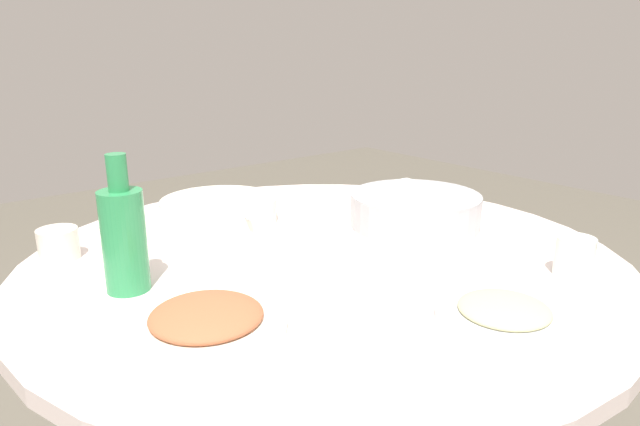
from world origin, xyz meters
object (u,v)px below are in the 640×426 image
Objects in this scene: dish_tofu_braise at (207,321)px; green_bottle at (124,237)px; tea_cup_far at (58,244)px; rice_bowl at (415,209)px; round_dining_table at (324,324)px; tea_cup_near at (574,257)px; soup_bowl at (219,211)px; dish_noodles at (504,313)px.

dish_tofu_braise is 0.24m from green_bottle.
rice_bowl is at bearing 66.66° from tea_cup_far.
tea_cup_far is (-0.31, -0.72, -0.01)m from rice_bowl.
tea_cup_far is (-0.32, -0.43, 0.19)m from round_dining_table.
rice_bowl is at bearing 92.59° from round_dining_table.
green_bottle is 0.81m from tea_cup_near.
dish_tofu_braise is 0.47m from tea_cup_far.
rice_bowl is 1.00× the size of soup_bowl.
dish_tofu_braise is 3.23× the size of tea_cup_near.
green_bottle is at bearing -96.36° from rice_bowl.
rice_bowl is 1.27× the size of dish_tofu_braise.
dish_tofu_braise is at bearing -125.09° from dish_noodles.
dish_tofu_braise is (0.14, -0.35, 0.18)m from round_dining_table.
green_bottle reaches higher than rice_bowl.
soup_bowl is (-0.32, -0.35, -0.01)m from rice_bowl.
soup_bowl is 1.45× the size of dish_noodles.
round_dining_table is 0.46m from green_bottle.
dish_noodles is 0.46m from dish_tofu_braise.
round_dining_table is 4.99× the size of green_bottle.
dish_noodles is 0.86m from tea_cup_far.
tea_cup_near is (-0.02, 0.26, 0.02)m from dish_noodles.
dish_noodles is (0.73, 0.09, -0.01)m from soup_bowl.
rice_bowl is 3.88× the size of tea_cup_far.
dish_tofu_braise is at bearing -110.66° from tea_cup_near.
round_dining_table is at bearing 52.95° from tea_cup_far.
round_dining_table is 3.97× the size of rice_bowl.
soup_bowl is 0.74m from dish_noodles.
tea_cup_near is 1.00m from tea_cup_far.
green_bottle is (-0.09, -0.38, 0.26)m from round_dining_table.
tea_cup_far is (-0.46, -0.08, 0.01)m from dish_tofu_braise.
soup_bowl reaches higher than dish_tofu_braise.
green_bottle is (-0.23, -0.03, 0.08)m from dish_tofu_braise.
soup_bowl is 0.41m from green_bottle.
tea_cup_far is (-0.70, -0.72, -0.01)m from tea_cup_near.
tea_cup_far is at bearing -88.80° from soup_bowl.
round_dining_table is 16.28× the size of tea_cup_near.
dish_noodles is (0.40, 0.03, 0.17)m from round_dining_table.
tea_cup_far is at bearing -147.77° from dish_noodles.
tea_cup_far reaches higher than dish_tofu_braise.
dish_noodles is 0.26m from tea_cup_near.
rice_bowl is 0.65m from dish_tofu_braise.
soup_bowl is 0.37m from tea_cup_far.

